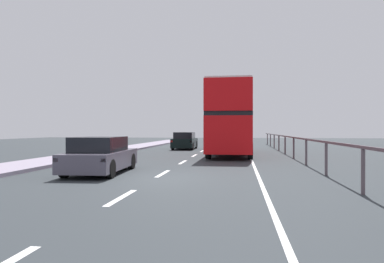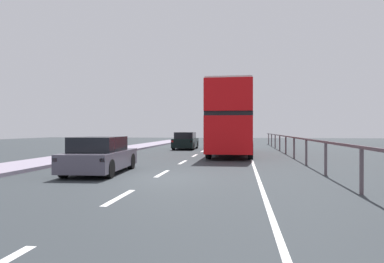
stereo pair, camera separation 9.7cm
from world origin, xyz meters
TOP-DOWN VIEW (x-y plane):
  - ground_plane at (0.00, 0.00)m, footprint 74.79×120.00m
  - lane_paint_markings at (2.15, 8.65)m, footprint 3.59×46.00m
  - bridge_side_railing at (5.85, 9.00)m, footprint 0.10×42.00m
  - double_decker_bus_red at (2.28, 11.54)m, footprint 2.68×10.33m
  - hatchback_car_near at (-2.32, 0.90)m, footprint 1.98×4.38m
  - sedan_car_ahead at (-1.70, 17.54)m, footprint 1.79×4.16m

SIDE VIEW (x-z plane):
  - ground_plane at x=0.00m, z-range -0.10..0.00m
  - lane_paint_markings at x=2.15m, z-range 0.00..0.01m
  - hatchback_car_near at x=-2.32m, z-range -0.03..1.33m
  - sedan_car_ahead at x=-1.70m, z-range -0.03..1.38m
  - bridge_side_railing at x=5.85m, z-range 0.38..1.60m
  - double_decker_bus_red at x=2.28m, z-range 0.15..4.54m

